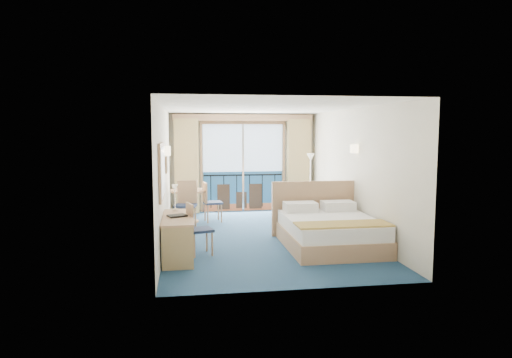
# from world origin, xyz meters

# --- Properties ---
(floor) EXTENTS (6.50, 6.50, 0.00)m
(floor) POSITION_xyz_m (0.00, 0.00, 0.00)
(floor) COLOR navy
(floor) RESTS_ON ground
(room_walls) EXTENTS (4.04, 6.54, 2.72)m
(room_walls) POSITION_xyz_m (0.00, 0.00, 1.78)
(room_walls) COLOR white
(room_walls) RESTS_ON ground
(balcony_door) EXTENTS (2.36, 0.03, 2.52)m
(balcony_door) POSITION_xyz_m (-0.01, 3.22, 1.14)
(balcony_door) COLOR navy
(balcony_door) RESTS_ON room_walls
(curtain_left) EXTENTS (0.65, 0.22, 2.55)m
(curtain_left) POSITION_xyz_m (-1.55, 3.07, 1.28)
(curtain_left) COLOR tan
(curtain_left) RESTS_ON room_walls
(curtain_right) EXTENTS (0.65, 0.22, 2.55)m
(curtain_right) POSITION_xyz_m (1.55, 3.07, 1.28)
(curtain_right) COLOR tan
(curtain_right) RESTS_ON room_walls
(pelmet) EXTENTS (3.80, 0.25, 0.18)m
(pelmet) POSITION_xyz_m (0.00, 3.10, 2.58)
(pelmet) COLOR tan
(pelmet) RESTS_ON room_walls
(mirror) EXTENTS (0.05, 1.25, 0.95)m
(mirror) POSITION_xyz_m (-1.97, -1.50, 1.55)
(mirror) COLOR tan
(mirror) RESTS_ON room_walls
(wall_print) EXTENTS (0.04, 0.42, 0.52)m
(wall_print) POSITION_xyz_m (-1.97, 0.45, 1.60)
(wall_print) COLOR tan
(wall_print) RESTS_ON room_walls
(sconce_left) EXTENTS (0.18, 0.18, 0.18)m
(sconce_left) POSITION_xyz_m (-1.94, -0.60, 1.85)
(sconce_left) COLOR beige
(sconce_left) RESTS_ON room_walls
(sconce_right) EXTENTS (0.18, 0.18, 0.18)m
(sconce_right) POSITION_xyz_m (1.94, -0.15, 1.85)
(sconce_right) COLOR beige
(sconce_right) RESTS_ON room_walls
(bed) EXTENTS (1.85, 2.20, 1.16)m
(bed) POSITION_xyz_m (1.13, -1.01, 0.33)
(bed) COLOR tan
(bed) RESTS_ON ground
(nightstand) EXTENTS (0.41, 0.39, 0.53)m
(nightstand) POSITION_xyz_m (1.78, 0.24, 0.27)
(nightstand) COLOR #9E8553
(nightstand) RESTS_ON ground
(phone) EXTENTS (0.21, 0.17, 0.09)m
(phone) POSITION_xyz_m (1.81, 0.26, 0.58)
(phone) COLOR silver
(phone) RESTS_ON nightstand
(armchair) EXTENTS (0.87, 0.88, 0.63)m
(armchair) POSITION_xyz_m (1.52, 1.40, 0.32)
(armchair) COLOR #454954
(armchair) RESTS_ON ground
(floor_lamp) EXTENTS (0.23, 0.23, 1.63)m
(floor_lamp) POSITION_xyz_m (1.69, 2.33, 1.24)
(floor_lamp) COLOR silver
(floor_lamp) RESTS_ON ground
(desk) EXTENTS (0.54, 1.56, 0.73)m
(desk) POSITION_xyz_m (-1.72, -1.73, 0.41)
(desk) COLOR tan
(desk) RESTS_ON ground
(desk_chair) EXTENTS (0.50, 0.50, 0.95)m
(desk_chair) POSITION_xyz_m (-1.41, -1.22, 0.53)
(desk_chair) COLOR #1D2843
(desk_chair) RESTS_ON ground
(folder) EXTENTS (0.38, 0.33, 0.03)m
(folder) POSITION_xyz_m (-1.73, -1.33, 0.75)
(folder) COLOR black
(folder) RESTS_ON desk
(desk_lamp) EXTENTS (0.13, 0.13, 0.47)m
(desk_lamp) POSITION_xyz_m (-1.78, -0.77, 1.09)
(desk_lamp) COLOR silver
(desk_lamp) RESTS_ON desk
(round_table) EXTENTS (0.88, 0.88, 0.80)m
(round_table) POSITION_xyz_m (-1.52, 1.81, 0.60)
(round_table) COLOR tan
(round_table) RESTS_ON ground
(table_chair_a) EXTENTS (0.49, 0.48, 0.98)m
(table_chair_a) POSITION_xyz_m (-1.01, 1.77, 0.55)
(table_chair_a) COLOR #1D2843
(table_chair_a) RESTS_ON ground
(table_chair_b) EXTENTS (0.55, 0.56, 1.08)m
(table_chair_b) POSITION_xyz_m (-1.57, 1.21, 0.61)
(table_chair_b) COLOR #1D2843
(table_chair_b) RESTS_ON ground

